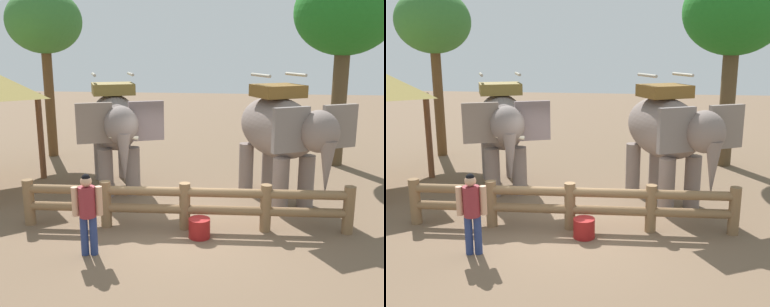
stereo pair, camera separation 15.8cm
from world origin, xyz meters
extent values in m
plane|color=brown|center=(0.00, 0.00, 0.00)|extent=(60.00, 60.00, 0.00)
cylinder|color=brown|center=(-3.51, -0.15, 0.53)|extent=(0.24, 0.24, 1.05)
cylinder|color=brown|center=(-1.75, -0.06, 0.53)|extent=(0.24, 0.24, 1.05)
cylinder|color=brown|center=(0.00, 0.02, 0.53)|extent=(0.24, 0.24, 1.05)
cylinder|color=brown|center=(1.75, 0.11, 0.53)|extent=(0.24, 0.24, 1.05)
cylinder|color=brown|center=(3.51, 0.20, 0.53)|extent=(0.24, 0.24, 1.05)
cylinder|color=brown|center=(0.00, 0.02, 0.45)|extent=(7.03, 0.54, 0.20)
cylinder|color=brown|center=(0.00, 0.02, 0.85)|extent=(7.03, 0.54, 0.20)
cylinder|color=slate|center=(-1.72, 2.23, 0.65)|extent=(0.39, 0.39, 1.31)
cylinder|color=slate|center=(-2.39, 1.96, 0.65)|extent=(0.39, 0.39, 1.31)
cylinder|color=slate|center=(-2.39, 3.87, 0.65)|extent=(0.39, 0.39, 1.31)
cylinder|color=slate|center=(-3.06, 3.59, 0.65)|extent=(0.39, 0.39, 1.31)
ellipsoid|color=slate|center=(-2.39, 2.91, 1.88)|extent=(2.33, 3.22, 1.53)
ellipsoid|color=slate|center=(-1.73, 1.30, 2.07)|extent=(1.15, 1.23, 0.93)
cube|color=slate|center=(-1.19, 1.66, 2.13)|extent=(0.86, 0.45, 0.98)
cube|color=gray|center=(-2.36, 1.17, 2.13)|extent=(0.86, 0.45, 0.98)
cone|color=slate|center=(-1.60, 0.98, 1.33)|extent=(0.35, 0.35, 1.20)
cone|color=beige|center=(-1.47, 1.14, 1.80)|extent=(0.41, 0.25, 0.17)
cone|color=beige|center=(-1.79, 1.01, 1.80)|extent=(0.41, 0.25, 0.17)
cube|color=brown|center=(-2.39, 2.91, 2.80)|extent=(1.40, 1.33, 0.31)
cylinder|color=#A59E8C|center=(-1.93, 3.10, 3.19)|extent=(0.41, 0.85, 0.08)
cylinder|color=#A59E8C|center=(-2.85, 2.72, 3.19)|extent=(0.41, 0.85, 0.08)
cylinder|color=gray|center=(2.80, 1.77, 0.66)|extent=(0.40, 0.40, 1.33)
cylinder|color=gray|center=(2.15, 1.43, 0.66)|extent=(0.40, 0.40, 1.33)
cylinder|color=gray|center=(1.96, 3.35, 0.66)|extent=(0.40, 0.40, 1.33)
cylinder|color=gray|center=(1.32, 3.01, 0.66)|extent=(0.40, 0.40, 1.33)
ellipsoid|color=gray|center=(2.06, 2.39, 1.91)|extent=(2.57, 3.26, 1.55)
ellipsoid|color=gray|center=(2.88, 0.83, 2.10)|extent=(1.21, 1.28, 0.95)
cube|color=gray|center=(3.40, 1.24, 2.16)|extent=(0.85, 0.53, 1.00)
cube|color=slate|center=(2.26, 0.63, 2.16)|extent=(0.85, 0.53, 1.00)
cone|color=gray|center=(3.05, 0.52, 1.35)|extent=(0.35, 0.35, 1.22)
cube|color=brown|center=(2.06, 2.39, 2.84)|extent=(1.46, 1.41, 0.31)
cylinder|color=#A59E8C|center=(2.51, 2.63, 3.24)|extent=(0.49, 0.83, 0.08)
cylinder|color=#A59E8C|center=(1.61, 2.15, 3.24)|extent=(0.49, 0.83, 0.08)
cylinder|color=navy|center=(-1.57, -1.44, 0.39)|extent=(0.15, 0.15, 0.78)
cylinder|color=navy|center=(-1.74, -1.48, 0.39)|extent=(0.15, 0.15, 0.78)
cylinder|color=maroon|center=(-1.65, -1.46, 1.07)|extent=(0.37, 0.37, 0.59)
cylinder|color=tan|center=(-1.44, -1.41, 1.09)|extent=(0.13, 0.13, 0.56)
cylinder|color=tan|center=(-1.87, -1.50, 1.09)|extent=(0.13, 0.13, 0.56)
sphere|color=tan|center=(-1.65, -1.46, 1.48)|extent=(0.21, 0.21, 0.21)
sphere|color=black|center=(-1.65, -1.46, 1.54)|extent=(0.17, 0.17, 0.17)
cylinder|color=brown|center=(-4.84, 3.41, 1.30)|extent=(0.18, 0.18, 2.60)
cylinder|color=brown|center=(4.33, 6.20, 2.06)|extent=(0.50, 0.50, 4.13)
ellipsoid|color=#1E6B1F|center=(4.33, 6.20, 5.02)|extent=(3.24, 3.24, 2.76)
cylinder|color=brown|center=(-5.77, 6.26, 2.04)|extent=(0.35, 0.35, 4.08)
ellipsoid|color=#346F2D|center=(-5.77, 6.26, 4.79)|extent=(2.60, 2.60, 2.21)
cylinder|color=maroon|center=(0.37, -0.40, 0.21)|extent=(0.46, 0.46, 0.42)
camera|label=1|loc=(1.28, -9.17, 3.91)|focal=42.00mm
camera|label=2|loc=(1.43, -9.15, 3.91)|focal=42.00mm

